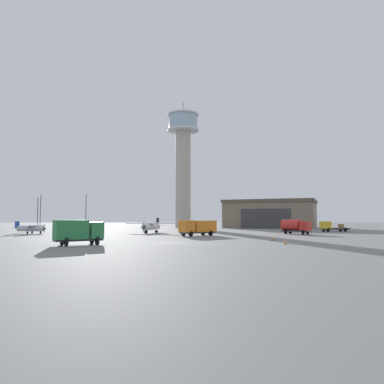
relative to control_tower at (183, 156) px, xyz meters
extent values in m
plane|color=slate|center=(-1.08, -67.00, -23.41)|extent=(400.00, 400.00, 0.00)
cylinder|color=#B2AD9E|center=(0.00, 0.00, -7.60)|extent=(4.90, 4.90, 31.62)
cylinder|color=silver|center=(0.00, 0.00, 8.51)|extent=(10.22, 10.22, 0.60)
cylinder|color=#99B7C6|center=(0.00, 0.00, 11.11)|extent=(9.40, 9.40, 4.61)
cylinder|color=silver|center=(0.00, 0.00, 13.67)|extent=(10.22, 10.22, 0.50)
cylinder|color=#38383D|center=(0.00, 0.00, 15.92)|extent=(0.16, 0.16, 4.00)
cube|color=#7A6B56|center=(29.04, 2.03, -19.40)|extent=(33.25, 29.27, 8.02)
cube|color=brown|center=(29.04, 2.03, -14.88)|extent=(34.04, 30.06, 1.00)
cube|color=#38383A|center=(25.04, -7.15, -20.40)|extent=(13.97, 6.22, 6.02)
cylinder|color=white|center=(-6.69, -37.22, -22.08)|extent=(3.46, 6.85, 1.35)
cone|color=#38383D|center=(-7.87, -40.67, -22.08)|extent=(1.21, 1.23, 0.94)
cube|color=#38383D|center=(-7.87, -40.67, -22.08)|extent=(0.12, 0.10, 2.06)
cube|color=white|center=(-6.80, -37.53, -21.30)|extent=(10.80, 5.04, 0.22)
cylinder|color=black|center=(-8.44, -36.97, -21.75)|extent=(1.04, 0.43, 1.47)
cylinder|color=black|center=(-5.15, -38.09, -21.75)|extent=(1.04, 0.43, 1.47)
cube|color=#99B7C6|center=(-7.11, -38.45, -21.71)|extent=(1.40, 1.48, 0.76)
cone|color=white|center=(-5.51, -33.77, -21.98)|extent=(1.45, 1.76, 1.01)
cube|color=black|center=(-5.51, -33.77, -21.11)|extent=(0.51, 1.17, 1.85)
cube|color=white|center=(-5.51, -33.77, -21.81)|extent=(3.40, 1.97, 0.11)
cylinder|color=black|center=(-7.53, -39.69, -23.08)|extent=(0.67, 0.38, 0.65)
cylinder|color=black|center=(-7.75, -36.63, -23.08)|extent=(0.67, 0.38, 0.65)
cylinder|color=black|center=(-5.49, -37.40, -23.08)|extent=(0.67, 0.38, 0.65)
cylinder|color=#B7BABF|center=(-30.73, -40.95, -22.36)|extent=(5.40, 1.39, 1.06)
cone|color=#38383D|center=(-27.86, -41.13, -22.36)|extent=(0.81, 0.79, 0.74)
cube|color=#38383D|center=(-27.86, -41.13, -22.36)|extent=(0.06, 0.09, 1.63)
cube|color=#B7BABF|center=(-30.48, -40.97, -21.75)|extent=(1.81, 8.62, 0.17)
cylinder|color=#2847A8|center=(-30.56, -42.34, -22.10)|extent=(0.12, 0.84, 1.16)
cylinder|color=#2847A8|center=(-30.39, -39.60, -22.10)|extent=(0.12, 0.84, 1.16)
cube|color=#99B7C6|center=(-29.71, -41.02, -22.07)|extent=(0.99, 0.91, 0.60)
cone|color=#B7BABF|center=(-33.61, -40.78, -22.28)|extent=(1.25, 0.87, 0.80)
cube|color=#2847A8|center=(-33.61, -40.78, -21.59)|extent=(0.95, 0.16, 1.46)
cube|color=#B7BABF|center=(-33.61, -40.78, -22.15)|extent=(0.93, 2.61, 0.09)
cylinder|color=black|center=(-28.68, -41.08, -23.15)|extent=(0.17, 0.52, 0.51)
cylinder|color=black|center=(-30.96, -41.88, -23.15)|extent=(0.17, 0.52, 0.51)
cylinder|color=black|center=(-30.85, -40.00, -23.15)|extent=(0.17, 0.52, 0.51)
cube|color=#38383D|center=(35.93, -31.13, -22.79)|extent=(6.84, 2.63, 0.24)
cube|color=gold|center=(33.55, -31.45, -21.82)|extent=(2.14, 2.43, 1.69)
cube|color=#99B7C6|center=(32.68, -31.56, -21.48)|extent=(0.33, 1.87, 0.85)
cube|color=brown|center=(37.00, -30.98, -22.59)|extent=(4.75, 2.78, 0.16)
cube|color=#997547|center=(37.45, -30.92, -22.06)|extent=(1.01, 1.01, 0.90)
cylinder|color=black|center=(33.74, -32.42, -22.91)|extent=(0.41, 1.03, 1.00)
cylinder|color=black|center=(33.48, -30.46, -22.91)|extent=(0.41, 1.03, 1.00)
cylinder|color=black|center=(38.04, -31.85, -22.91)|extent=(0.41, 1.03, 1.00)
cylinder|color=black|center=(37.78, -29.88, -22.91)|extent=(0.41, 1.03, 1.00)
cube|color=#38383D|center=(22.87, -43.07, -22.79)|extent=(5.34, 5.17, 0.24)
cube|color=red|center=(24.35, -44.46, -21.77)|extent=(2.70, 2.73, 1.80)
cube|color=#99B7C6|center=(24.88, -44.95, -21.41)|extent=(1.38, 1.46, 0.90)
cylinder|color=red|center=(22.19, -42.43, -21.59)|extent=(4.21, 4.14, 2.15)
cylinder|color=black|center=(25.00, -43.67, -22.91)|extent=(0.88, 0.92, 1.00)
cylinder|color=black|center=(23.61, -45.16, -22.91)|extent=(0.88, 0.92, 1.00)
cylinder|color=black|center=(22.34, -41.17, -22.91)|extent=(0.88, 0.92, 1.00)
cylinder|color=black|center=(20.94, -42.66, -22.91)|extent=(0.88, 0.92, 1.00)
cube|color=#38383D|center=(2.98, -49.79, -22.79)|extent=(6.72, 5.66, 0.24)
cube|color=orange|center=(0.97, -51.27, -21.64)|extent=(2.99, 3.10, 2.05)
cube|color=#99B7C6|center=(0.24, -51.81, -21.23)|extent=(1.28, 1.70, 1.03)
cube|color=orange|center=(3.88, -49.13, -21.67)|extent=(5.20, 4.72, 2.01)
cylinder|color=black|center=(1.67, -52.10, -22.91)|extent=(0.81, 0.97, 1.00)
cylinder|color=black|center=(0.38, -50.35, -22.91)|extent=(0.81, 0.97, 1.00)
cylinder|color=black|center=(5.29, -49.44, -22.91)|extent=(0.81, 0.97, 1.00)
cylinder|color=black|center=(4.00, -47.69, -22.91)|extent=(0.81, 0.97, 1.00)
cube|color=#38383D|center=(-12.06, -70.84, -22.79)|extent=(5.61, 4.47, 0.24)
cube|color=#287A42|center=(-10.38, -69.77, -21.67)|extent=(2.49, 2.69, 2.00)
cube|color=#99B7C6|center=(-9.78, -69.39, -21.27)|extent=(1.08, 1.62, 1.00)
cube|color=#287A42|center=(-12.84, -71.34, -21.55)|extent=(4.29, 3.84, 2.25)
cylinder|color=black|center=(-10.97, -68.97, -22.91)|extent=(0.77, 0.99, 1.00)
cylinder|color=black|center=(-9.90, -70.64, -22.91)|extent=(0.77, 0.99, 1.00)
cylinder|color=black|center=(-13.99, -70.90, -22.91)|extent=(0.77, 0.99, 1.00)
cylinder|color=black|center=(-12.92, -72.57, -22.91)|extent=(0.77, 0.99, 1.00)
cube|color=black|center=(-17.28, -50.73, -22.81)|extent=(4.64, 3.49, 0.55)
cube|color=#99B7C6|center=(-17.47, -50.63, -22.29)|extent=(2.87, 2.49, 0.50)
cylinder|color=black|center=(-15.64, -50.63, -23.09)|extent=(0.44, 0.65, 0.64)
cylinder|color=black|center=(-16.36, -52.09, -23.09)|extent=(0.44, 0.65, 0.64)
cylinder|color=black|center=(-18.19, -49.37, -23.09)|extent=(0.44, 0.65, 0.64)
cylinder|color=black|center=(-18.91, -50.83, -23.09)|extent=(0.44, 0.65, 0.64)
cylinder|color=#38383D|center=(-40.08, -13.64, -18.67)|extent=(0.18, 0.18, 9.49)
sphere|color=#F9E5B2|center=(-40.08, -13.64, -13.70)|extent=(0.44, 0.44, 0.44)
cylinder|color=#38383D|center=(-39.94, -15.85, -19.10)|extent=(0.18, 0.18, 8.62)
sphere|color=#F9E5B2|center=(-39.94, -15.85, -14.56)|extent=(0.44, 0.44, 0.44)
cylinder|color=#38383D|center=(-25.80, -19.10, -18.76)|extent=(0.18, 0.18, 9.30)
sphere|color=#F9E5B2|center=(-25.80, -19.10, -13.89)|extent=(0.44, 0.44, 0.44)
cube|color=black|center=(13.15, -63.01, -23.39)|extent=(0.36, 0.36, 0.04)
cone|color=orange|center=(13.15, -63.01, -23.08)|extent=(0.30, 0.30, 0.58)
cylinder|color=white|center=(13.15, -63.01, -23.05)|extent=(0.21, 0.21, 0.08)
cube|color=black|center=(12.99, -70.01, -23.39)|extent=(0.36, 0.36, 0.04)
cone|color=orange|center=(12.99, -70.01, -23.02)|extent=(0.30, 0.30, 0.70)
cylinder|color=white|center=(12.99, -70.01, -22.98)|extent=(0.21, 0.21, 0.08)
camera|label=1|loc=(0.66, -113.19, -20.17)|focal=32.81mm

